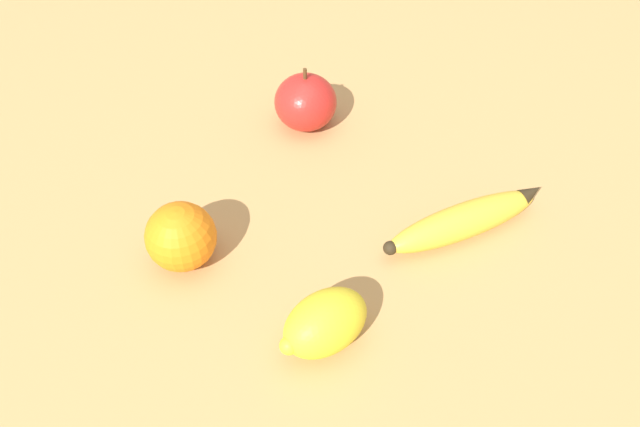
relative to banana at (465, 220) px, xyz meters
The scene contains 5 objects.
ground_plane 0.13m from the banana, 121.97° to the right, with size 3.00×3.00×0.00m, color tan.
banana is the anchor object (origin of this frame).
orange 0.28m from the banana, 139.18° to the right, with size 0.07×0.07×0.07m.
apple 0.24m from the banana, 166.39° to the left, with size 0.07×0.07×0.08m.
lemon 0.19m from the banana, 104.54° to the right, with size 0.08×0.09×0.05m.
Camera 1 is at (0.18, -0.32, 0.48)m, focal length 35.00 mm.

